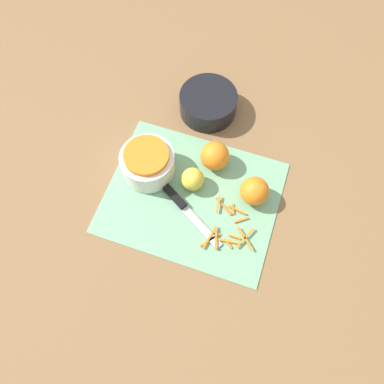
% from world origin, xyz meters
% --- Properties ---
extents(ground_plane, '(4.00, 4.00, 0.00)m').
position_xyz_m(ground_plane, '(0.00, 0.00, 0.00)').
color(ground_plane, olive).
extents(cutting_board, '(0.46, 0.37, 0.01)m').
position_xyz_m(cutting_board, '(0.00, 0.00, 0.00)').
color(cutting_board, '#75AD84').
rests_on(cutting_board, ground_plane).
extents(bowl_speckled, '(0.15, 0.15, 0.09)m').
position_xyz_m(bowl_speckled, '(-0.14, 0.04, 0.05)').
color(bowl_speckled, silver).
rests_on(bowl_speckled, cutting_board).
extents(bowl_dark, '(0.17, 0.17, 0.07)m').
position_xyz_m(bowl_dark, '(-0.05, 0.29, 0.03)').
color(bowl_dark, black).
rests_on(bowl_dark, ground_plane).
extents(knife, '(0.23, 0.15, 0.02)m').
position_xyz_m(knife, '(-0.03, -0.02, 0.01)').
color(knife, black).
rests_on(knife, cutting_board).
extents(orange_left, '(0.08, 0.08, 0.08)m').
position_xyz_m(orange_left, '(0.03, 0.12, 0.05)').
color(orange_left, orange).
rests_on(orange_left, cutting_board).
extents(orange_right, '(0.08, 0.08, 0.08)m').
position_xyz_m(orange_right, '(0.16, 0.05, 0.04)').
color(orange_right, orange).
rests_on(orange_right, cutting_board).
extents(lemon, '(0.06, 0.06, 0.06)m').
position_xyz_m(lemon, '(-0.01, 0.04, 0.04)').
color(lemon, gold).
rests_on(lemon, cutting_board).
extents(peel_pile, '(0.14, 0.16, 0.01)m').
position_xyz_m(peel_pile, '(0.12, -0.06, 0.01)').
color(peel_pile, orange).
rests_on(peel_pile, cutting_board).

